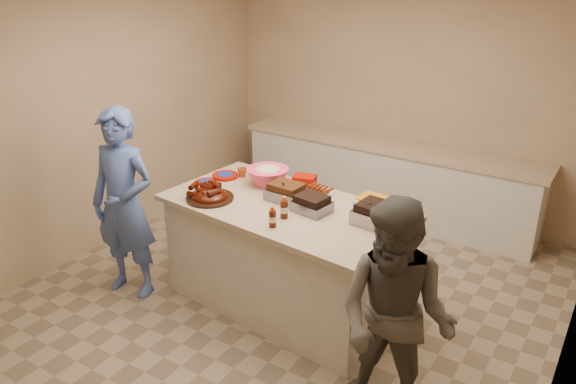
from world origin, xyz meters
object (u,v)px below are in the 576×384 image
Objects in this scene: coleslaw_bowl at (268,184)px; mustard_bottle at (279,188)px; guest_blue at (135,289)px; island at (285,303)px; rib_platter at (210,199)px; bbq_bottle_b at (284,218)px; roasting_pan at (374,223)px; plastic_cup at (242,177)px; bbq_bottle_a at (273,227)px.

coleslaw_bowl is 3.37× the size of mustard_bottle.
coleslaw_bowl is 0.22× the size of guest_blue.
island is 1.18m from rib_platter.
mustard_bottle is (-0.38, 0.50, 0.00)m from bbq_bottle_b.
coleslaw_bowl reaches higher than mustard_bottle.
roasting_pan is at bearing 13.68° from rib_platter.
rib_platter is 4.45× the size of plastic_cup.
island is 1.06m from bbq_bottle_a.
guest_blue is (-1.47, -0.18, -0.98)m from bbq_bottle_a.
bbq_bottle_a reaches higher than rib_platter.
mustard_bottle is at bearing 127.09° from bbq_bottle_b.
guest_blue is at bearing -137.57° from coleslaw_bowl.
bbq_bottle_a is 1.82× the size of plastic_cup.
rib_platter reaches higher than mustard_bottle.
rib_platter is 0.59m from coleslaw_bowl.
coleslaw_bowl is at bearing 176.51° from mustard_bottle.
bbq_bottle_a is 1.78m from guest_blue.
island is 18.09× the size of mustard_bottle.
roasting_pan is at bearing -9.05° from plastic_cup.
roasting_pan is at bearing 6.74° from guest_blue.
roasting_pan is 1.57× the size of bbq_bottle_b.
bbq_bottle_b is at bearing -33.10° from plastic_cup.
plastic_cup is (-0.31, 0.03, 0.00)m from coleslaw_bowl.
bbq_bottle_a is at bearing -3.76° from guest_blue.
rib_platter reaches higher than plastic_cup.
guest_blue is (-0.95, -0.87, -0.98)m from coleslaw_bowl.
island is 22.31× the size of plastic_cup.
roasting_pan is 0.80m from bbq_bottle_a.
bbq_bottle_b is at bearing -52.91° from mustard_bottle.
roasting_pan is 1.17m from coleslaw_bowl.
bbq_bottle_b is at bearing 3.12° from guest_blue.
rib_platter is at bearing 168.99° from bbq_bottle_a.
roasting_pan is 3.12× the size of plastic_cup.
roasting_pan is 1.04m from mustard_bottle.
roasting_pan reaches higher than guest_blue.
bbq_bottle_a reaches higher than mustard_bottle.
roasting_pan is at bearing 37.32° from bbq_bottle_a.
rib_platter is 0.58m from plastic_cup.
plastic_cup is at bearing 43.86° from guest_blue.
coleslaw_bowl reaches higher than plastic_cup.
coleslaw_bowl is at bearing 147.27° from island.
rib_platter is 1.26m from guest_blue.
mustard_bottle is (0.13, -0.01, 0.00)m from coleslaw_bowl.
rib_platter is 2.24× the size of bbq_bottle_b.
bbq_bottle_b is (-0.01, 0.18, 0.00)m from bbq_bottle_a.
mustard_bottle is (0.36, 0.54, 0.00)m from rib_platter.
rib_platter is 0.74m from bbq_bottle_b.
bbq_bottle_b is at bearing -52.76° from island.
coleslaw_bowl is at bearing 67.24° from rib_platter.
island is 1.05m from mustard_bottle.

